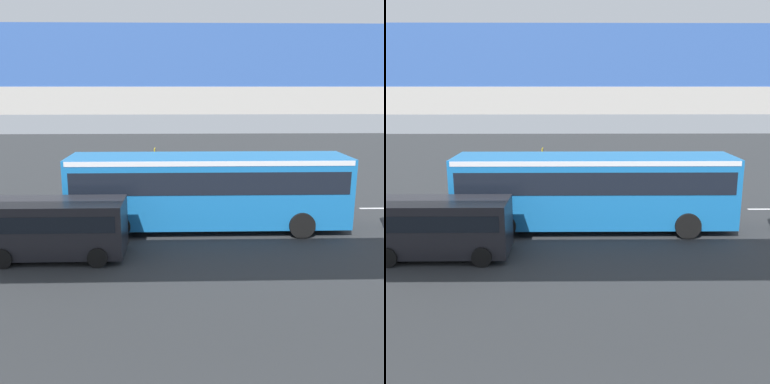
# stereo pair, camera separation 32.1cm
# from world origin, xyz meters

# --- Properties ---
(ground) EXTENTS (80.00, 80.00, 0.00)m
(ground) POSITION_xyz_m (0.00, 0.00, 0.00)
(ground) COLOR #2D3033
(city_bus) EXTENTS (11.54, 2.85, 3.15)m
(city_bus) POSITION_xyz_m (0.80, 0.46, 1.88)
(city_bus) COLOR #196BB7
(city_bus) RESTS_ON ground
(parked_van) EXTENTS (4.80, 2.17, 2.05)m
(parked_van) POSITION_xyz_m (6.34, 3.58, 1.18)
(parked_van) COLOR black
(parked_van) RESTS_ON ground
(traffic_sign) EXTENTS (0.08, 0.60, 2.80)m
(traffic_sign) POSITION_xyz_m (3.28, -4.57, 1.89)
(traffic_sign) COLOR slate
(traffic_sign) RESTS_ON ground
(lane_dash_leftmost) EXTENTS (2.00, 0.20, 0.01)m
(lane_dash_leftmost) POSITION_xyz_m (-8.00, -2.61, 0.00)
(lane_dash_leftmost) COLOR silver
(lane_dash_leftmost) RESTS_ON ground
(lane_dash_left) EXTENTS (2.00, 0.20, 0.01)m
(lane_dash_left) POSITION_xyz_m (-4.00, -2.61, 0.00)
(lane_dash_left) COLOR silver
(lane_dash_left) RESTS_ON ground
(lane_dash_centre) EXTENTS (2.00, 0.20, 0.01)m
(lane_dash_centre) POSITION_xyz_m (0.00, -2.61, 0.00)
(lane_dash_centre) COLOR silver
(lane_dash_centre) RESTS_ON ground
(lane_dash_right) EXTENTS (2.00, 0.20, 0.01)m
(lane_dash_right) POSITION_xyz_m (4.00, -2.61, 0.00)
(lane_dash_right) COLOR silver
(lane_dash_right) RESTS_ON ground
(lane_dash_rightmost) EXTENTS (2.00, 0.20, 0.01)m
(lane_dash_rightmost) POSITION_xyz_m (8.00, -2.61, 0.00)
(lane_dash_rightmost) COLOR silver
(lane_dash_rightmost) RESTS_ON ground
(pedestrian_overpass) EXTENTS (30.90, 2.60, 7.01)m
(pedestrian_overpass) POSITION_xyz_m (0.00, 9.07, 5.26)
(pedestrian_overpass) COLOR #B2ADA5
(pedestrian_overpass) RESTS_ON ground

